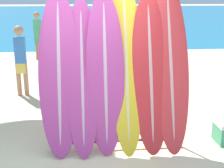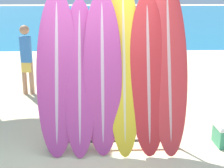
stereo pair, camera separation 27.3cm
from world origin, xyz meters
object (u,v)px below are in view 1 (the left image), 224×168
surfboard_slot_2 (105,73)px  person_near_water (38,34)px  surfboard_slot_5 (170,64)px  person_mid_beach (21,58)px  surfboard_slot_1 (82,77)px  surfboard_slot_3 (126,65)px  surfboard_slot_4 (150,73)px  surfboard_slot_0 (59,73)px  surfboard_rack (117,122)px

surfboard_slot_2 → person_near_water: (-1.91, 6.91, -0.24)m
surfboard_slot_2 → surfboard_slot_5: bearing=4.4°
person_near_water → person_mid_beach: bearing=-45.3°
surfboard_slot_1 → surfboard_slot_5: size_ratio=0.88×
surfboard_slot_3 → surfboard_slot_4: 0.38m
surfboard_slot_0 → person_near_water: 6.99m
surfboard_rack → person_near_water: (-2.07, 6.99, 0.50)m
surfboard_rack → surfboard_slot_3: (0.15, 0.16, 0.84)m
surfboard_slot_0 → surfboard_slot_1: bearing=-3.0°
surfboard_slot_1 → surfboard_slot_5: 1.31m
surfboard_slot_5 → surfboard_slot_0: bearing=-178.8°
surfboard_slot_2 → person_near_water: size_ratio=1.38×
surfboard_slot_0 → surfboard_slot_1: (0.33, -0.02, -0.06)m
person_near_water → surfboard_slot_1: bearing=-34.9°
surfboard_slot_2 → surfboard_slot_4: bearing=2.4°
surfboard_rack → person_near_water: 7.31m
surfboard_rack → surfboard_slot_0: surfboard_slot_0 is taller
surfboard_slot_2 → surfboard_slot_0: bearing=176.5°
person_near_water → surfboard_slot_2: bearing=-32.4°
surfboard_rack → surfboard_slot_2: 0.76m
surfboard_slot_2 → surfboard_slot_3: surfboard_slot_3 is taller
person_near_water → surfboard_slot_5: bearing=-25.0°
surfboard_rack → surfboard_slot_4: 0.89m
surfboard_slot_0 → surfboard_slot_4: size_ratio=1.02×
surfboard_slot_3 → surfboard_slot_5: surfboard_slot_3 is taller
surfboard_slot_3 → surfboard_slot_4: size_ratio=1.10×
surfboard_slot_0 → person_mid_beach: 2.92m
surfboard_rack → surfboard_slot_5: surfboard_slot_5 is taller
surfboard_slot_1 → surfboard_slot_5: (1.30, 0.05, 0.15)m
surfboard_slot_0 → surfboard_slot_5: 1.64m
surfboard_slot_0 → person_near_water: size_ratio=1.38×
surfboard_slot_3 → surfboard_slot_5: (0.66, -0.01, -0.01)m
surfboard_rack → person_mid_beach: size_ratio=1.22×
person_near_water → person_mid_beach: 4.18m
surfboard_slot_3 → surfboard_slot_4: bearing=-9.3°
surfboard_slot_2 → surfboard_slot_5: surfboard_slot_5 is taller
surfboard_slot_1 → surfboard_slot_2: size_ratio=0.95×
person_mid_beach → surfboard_rack: bearing=127.2°
surfboard_slot_2 → surfboard_slot_3: (0.32, 0.09, 0.10)m
surfboard_slot_0 → surfboard_slot_3: bearing=2.6°
surfboard_slot_0 → surfboard_slot_2: size_ratio=1.00×
surfboard_slot_3 → surfboard_slot_4: surfboard_slot_3 is taller
surfboard_slot_2 → surfboard_slot_3: bearing=15.1°
person_near_water → person_mid_beach: person_near_water is taller
surfboard_slot_1 → surfboard_slot_4: 1.00m
surfboard_slot_3 → surfboard_rack: bearing=-133.3°
surfboard_slot_2 → surfboard_slot_3: size_ratio=0.92×
surfboard_rack → surfboard_slot_4: size_ratio=0.86×
surfboard_slot_2 → surfboard_slot_5: (0.97, 0.07, 0.09)m
surfboard_slot_1 → surfboard_slot_4: (1.00, 0.01, 0.04)m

